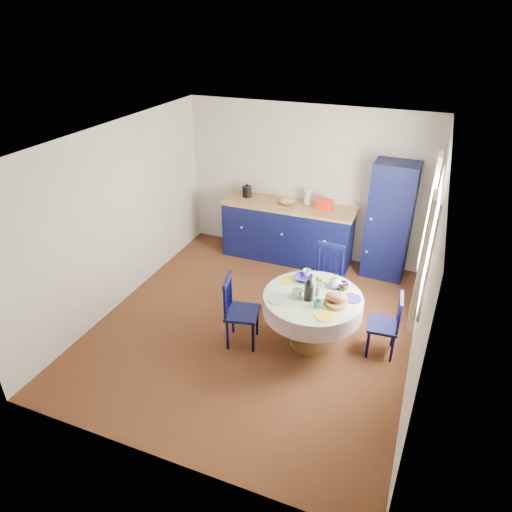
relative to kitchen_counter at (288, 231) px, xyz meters
The scene contains 17 objects.
floor 2.03m from the kitchen_counter, 84.56° to the right, with size 4.50×4.50×0.00m, color black.
ceiling 2.81m from the kitchen_counter, 84.56° to the right, with size 4.50×4.50×0.00m, color white.
wall_back 0.83m from the kitchen_counter, 57.23° to the left, with size 4.00×0.02×2.50m, color silver.
wall_left 2.77m from the kitchen_counter, 132.77° to the right, with size 0.02×4.50×2.50m, color silver.
wall_right 3.03m from the kitchen_counter, 41.88° to the right, with size 0.02×4.50×2.50m, color silver.
window 2.90m from the kitchen_counter, 37.80° to the right, with size 0.10×1.74×1.45m.
kitchen_counter is the anchor object (origin of this frame).
pantry_cabinet 1.64m from the kitchen_counter, ahead, with size 0.66×0.49×1.83m.
dining_table 2.29m from the kitchen_counter, 64.30° to the right, with size 1.20×1.20×1.00m.
chair_left 2.35m from the kitchen_counter, 86.67° to the right, with size 0.48×0.49×0.93m.
chair_far 1.51m from the kitchen_counter, 51.16° to the right, with size 0.43×0.41×0.93m.
chair_right 2.66m from the kitchen_counter, 45.58° to the right, with size 0.39×0.40×0.83m.
mug_a 2.31m from the kitchen_counter, 69.49° to the right, with size 0.12×0.12×0.09m, color silver.
mug_b 2.53m from the kitchen_counter, 64.42° to the right, with size 0.10×0.10×0.09m, color #2C736D.
mug_c 2.23m from the kitchen_counter, 54.43° to the right, with size 0.13×0.13×0.10m, color black.
mug_d 1.86m from the kitchen_counter, 64.60° to the right, with size 0.11×0.11×0.10m, color silver.
cobalt_bowl 1.94m from the kitchen_counter, 66.24° to the right, with size 0.23×0.23×0.06m, color navy.
Camera 1 is at (1.84, -4.59, 3.76)m, focal length 32.00 mm.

